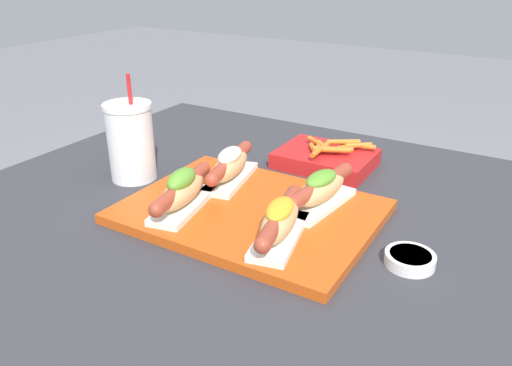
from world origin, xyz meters
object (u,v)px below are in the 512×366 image
at_px(hot_dog_3, 321,190).
at_px(fries_basket, 328,158).
at_px(serving_tray, 250,212).
at_px(hot_dog_0, 182,191).
at_px(sauce_bowl, 410,259).
at_px(drink_cup, 131,141).
at_px(hot_dog_1, 280,221).
at_px(hot_dog_2, 230,166).

relative_size(hot_dog_3, fries_basket, 1.00).
distance_m(serving_tray, hot_dog_0, 0.13).
bearing_deg(hot_dog_0, fries_basket, 69.97).
distance_m(sauce_bowl, drink_cup, 0.60).
xyz_separation_m(drink_cup, fries_basket, (0.33, 0.27, -0.06)).
relative_size(hot_dog_1, hot_dog_2, 1.00).
relative_size(hot_dog_2, sauce_bowl, 2.65).
relative_size(hot_dog_0, drink_cup, 0.91).
bearing_deg(hot_dog_1, drink_cup, 167.23).
height_order(hot_dog_0, drink_cup, drink_cup).
bearing_deg(hot_dog_3, fries_basket, 109.67).
bearing_deg(hot_dog_0, drink_cup, 156.96).
xyz_separation_m(hot_dog_0, hot_dog_2, (0.01, 0.14, -0.00)).
bearing_deg(hot_dog_2, hot_dog_0, -93.03).
bearing_deg(sauce_bowl, hot_dog_3, 157.24).
distance_m(hot_dog_1, fries_basket, 0.37).
distance_m(hot_dog_0, fries_basket, 0.38).
height_order(hot_dog_0, hot_dog_3, hot_dog_0).
bearing_deg(hot_dog_0, serving_tray, 32.60).
xyz_separation_m(serving_tray, hot_dog_2, (-0.09, 0.08, 0.04)).
distance_m(hot_dog_0, hot_dog_1, 0.20).
height_order(hot_dog_1, hot_dog_3, hot_dog_3).
height_order(serving_tray, sauce_bowl, sauce_bowl).
xyz_separation_m(serving_tray, hot_dog_0, (-0.10, -0.06, 0.04)).
height_order(serving_tray, drink_cup, drink_cup).
bearing_deg(sauce_bowl, hot_dog_0, -171.95).
bearing_deg(serving_tray, hot_dog_2, 140.60).
height_order(hot_dog_1, sauce_bowl, hot_dog_1).
distance_m(drink_cup, fries_basket, 0.43).
height_order(serving_tray, hot_dog_1, hot_dog_1).
relative_size(hot_dog_1, hot_dog_3, 0.99).
bearing_deg(hot_dog_1, hot_dog_3, 86.63).
relative_size(serving_tray, hot_dog_1, 2.17).
xyz_separation_m(serving_tray, sauce_bowl, (0.29, -0.01, 0.00)).
height_order(hot_dog_2, hot_dog_3, hot_dog_2).
height_order(serving_tray, hot_dog_0, hot_dog_0).
relative_size(serving_tray, fries_basket, 2.15).
relative_size(hot_dog_0, sauce_bowl, 2.65).
bearing_deg(hot_dog_1, serving_tray, 144.16).
distance_m(serving_tray, hot_dog_2, 0.13).
bearing_deg(drink_cup, hot_dog_2, 15.48).
bearing_deg(hot_dog_2, hot_dog_3, -2.54).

